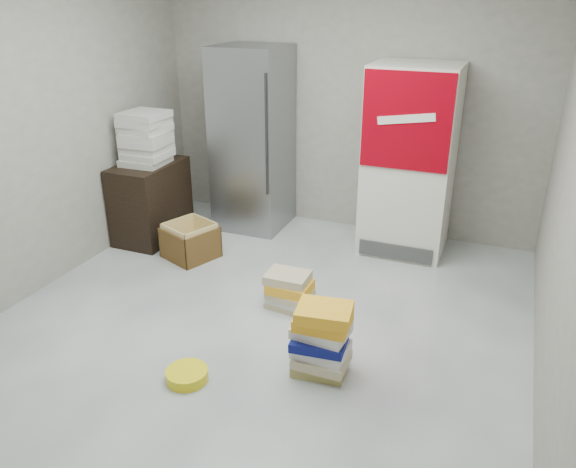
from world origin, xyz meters
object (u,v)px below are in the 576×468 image
(wood_shelf, at_px, (151,201))
(phonebook_stack_main, at_px, (322,339))
(cardboard_box, at_px, (191,243))
(steel_fridge, at_px, (253,140))
(coke_cooler, at_px, (409,161))

(wood_shelf, distance_m, phonebook_stack_main, 2.81)
(phonebook_stack_main, distance_m, cardboard_box, 2.15)
(wood_shelf, relative_size, phonebook_stack_main, 1.53)
(phonebook_stack_main, height_order, cardboard_box, phonebook_stack_main)
(steel_fridge, relative_size, cardboard_box, 3.38)
(coke_cooler, relative_size, wood_shelf, 2.25)
(steel_fridge, distance_m, coke_cooler, 1.65)
(steel_fridge, distance_m, cardboard_box, 1.30)
(wood_shelf, bearing_deg, steel_fridge, 41.31)
(cardboard_box, bearing_deg, coke_cooler, 49.84)
(wood_shelf, height_order, phonebook_stack_main, wood_shelf)
(coke_cooler, height_order, cardboard_box, coke_cooler)
(coke_cooler, distance_m, cardboard_box, 2.25)
(cardboard_box, bearing_deg, wood_shelf, 177.91)
(wood_shelf, relative_size, cardboard_box, 1.42)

